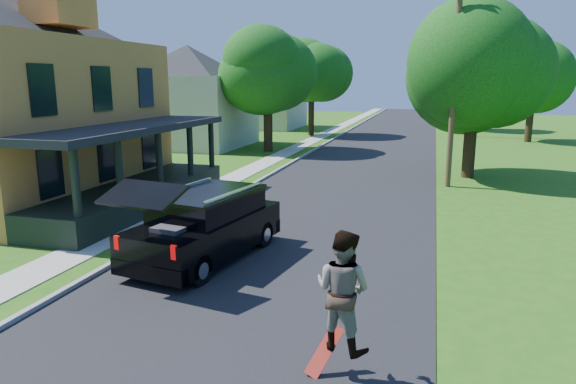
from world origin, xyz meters
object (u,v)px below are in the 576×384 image
(skateboarder, at_px, (343,290))
(tree_right_near, at_px, (475,62))
(black_suv, at_px, (205,225))
(utility_pole_near, at_px, (455,79))

(skateboarder, relative_size, tree_right_near, 0.22)
(black_suv, distance_m, skateboarder, 6.34)
(black_suv, relative_size, utility_pole_near, 0.59)
(black_suv, height_order, skateboarder, black_suv)
(skateboarder, xyz_separation_m, utility_pole_near, (2.00, 16.35, 3.32))
(tree_right_near, height_order, utility_pole_near, utility_pole_near)
(utility_pole_near, bearing_deg, tree_right_near, 58.79)
(skateboarder, distance_m, utility_pole_near, 16.81)
(skateboarder, bearing_deg, black_suv, -24.68)
(tree_right_near, relative_size, utility_pole_near, 0.94)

